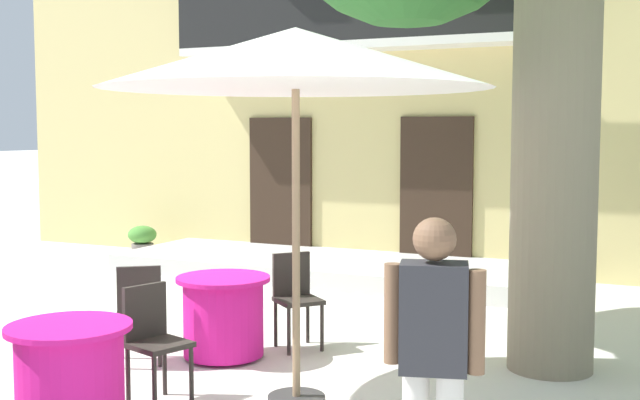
% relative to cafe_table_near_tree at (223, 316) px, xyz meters
% --- Properties ---
extents(ground_plane, '(120.00, 120.00, 0.00)m').
position_rel_cafe_table_near_tree_xyz_m(ground_plane, '(-0.12, 0.29, -0.39)').
color(ground_plane, silver).
extents(building_facade, '(13.00, 5.09, 7.50)m').
position_rel_cafe_table_near_tree_xyz_m(building_facade, '(-0.89, 7.28, 3.36)').
color(building_facade, '#DBC67F').
rests_on(building_facade, ground).
extents(entrance_step_platform, '(6.24, 2.08, 0.25)m').
position_rel_cafe_table_near_tree_xyz_m(entrance_step_platform, '(-0.89, 4.25, -0.27)').
color(entrance_step_platform, silver).
rests_on(entrance_step_platform, ground).
extents(cafe_table_near_tree, '(0.86, 0.86, 0.76)m').
position_rel_cafe_table_near_tree_xyz_m(cafe_table_near_tree, '(0.00, 0.00, 0.00)').
color(cafe_table_near_tree, '#DB1984').
rests_on(cafe_table_near_tree, ground).
extents(cafe_chair_near_tree_0, '(0.56, 0.56, 0.91)m').
position_rel_cafe_table_near_tree_xyz_m(cafe_chair_near_tree_0, '(-0.56, -0.51, 0.14)').
color(cafe_chair_near_tree_0, '#2D2823').
rests_on(cafe_chair_near_tree_0, ground).
extents(cafe_chair_near_tree_1, '(0.56, 0.56, 0.91)m').
position_rel_cafe_table_near_tree_xyz_m(cafe_chair_near_tree_1, '(0.43, 0.62, 0.14)').
color(cafe_chair_near_tree_1, '#2D2823').
rests_on(cafe_chair_near_tree_1, ground).
extents(cafe_table_middle, '(0.86, 0.86, 0.76)m').
position_rel_cafe_table_near_tree_xyz_m(cafe_table_middle, '(0.01, -2.02, 0.00)').
color(cafe_table_middle, '#DB1984').
rests_on(cafe_table_middle, ground).
extents(cafe_chair_middle_1, '(0.50, 0.50, 0.91)m').
position_rel_cafe_table_near_tree_xyz_m(cafe_chair_middle_1, '(0.17, -1.28, 0.14)').
color(cafe_chair_middle_1, '#2D2823').
rests_on(cafe_chair_middle_1, ground).
extents(cafe_umbrella, '(2.90, 2.90, 2.85)m').
position_rel_cafe_table_near_tree_xyz_m(cafe_umbrella, '(1.20, -0.89, 2.22)').
color(cafe_umbrella, '#997A56').
rests_on(cafe_umbrella, ground).
extents(ground_planter_left, '(0.47, 0.47, 0.53)m').
position_rel_cafe_table_near_tree_xyz_m(ground_planter_left, '(-4.36, 4.47, -0.10)').
color(ground_planter_left, slate).
rests_on(ground_planter_left, ground).
extents(pedestrian_near_entrance, '(0.53, 0.31, 1.66)m').
position_rel_cafe_table_near_tree_xyz_m(pedestrian_near_entrance, '(2.73, -2.36, 0.55)').
color(pedestrian_near_entrance, silver).
rests_on(pedestrian_near_entrance, ground).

